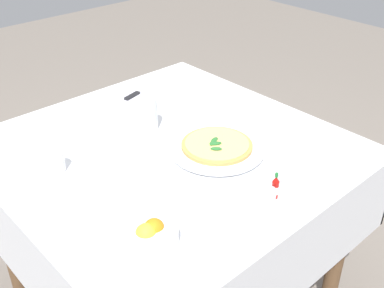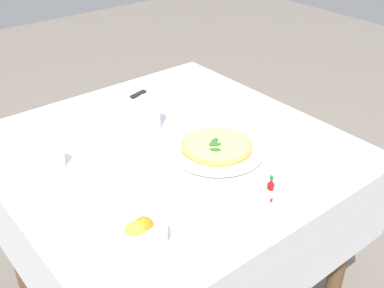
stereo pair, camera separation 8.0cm
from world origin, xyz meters
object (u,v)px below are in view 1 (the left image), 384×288
object	(u,v)px
water_glass_center_back	(147,116)
dinner_knife	(140,91)
coffee_cup_left_edge	(52,164)
pizza_plate	(217,148)
citrus_bowl	(149,236)
hot_sauce_bottle	(275,188)
coffee_cup_near_left	(279,121)
pepper_shaker	(271,196)
salt_shaker	(278,185)
pizza	(217,145)
napkin_folded	(140,95)

from	to	relation	value
water_glass_center_back	dinner_knife	distance (m)	0.27
coffee_cup_left_edge	pizza_plate	bearing A→B (deg)	-28.86
dinner_knife	citrus_bowl	size ratio (longest dim) A/B	1.29
citrus_bowl	hot_sauce_bottle	bearing A→B (deg)	-13.63
pizza_plate	coffee_cup_near_left	distance (m)	0.27
water_glass_center_back	citrus_bowl	world-z (taller)	water_glass_center_back
pizza_plate	citrus_bowl	world-z (taller)	citrus_bowl
coffee_cup_near_left	pepper_shaker	xyz separation A→B (m)	(-0.35, -0.25, -0.01)
pizza_plate	salt_shaker	size ratio (longest dim) A/B	5.51
pizza_plate	pizza	size ratio (longest dim) A/B	1.34
napkin_folded	pepper_shaker	size ratio (longest dim) A/B	4.24
citrus_bowl	hot_sauce_bottle	xyz separation A→B (m)	(0.37, -0.09, 0.01)
pizza_plate	water_glass_center_back	distance (m)	0.28
pizza_plate	coffee_cup_left_edge	bearing A→B (deg)	151.14
coffee_cup_near_left	dinner_knife	bearing A→B (deg)	110.53
pizza_plate	dinner_knife	xyz separation A→B (m)	(0.06, 0.50, 0.01)
pizza	coffee_cup_left_edge	size ratio (longest dim) A/B	1.77
coffee_cup_left_edge	water_glass_center_back	size ratio (longest dim) A/B	1.10
coffee_cup_near_left	water_glass_center_back	xyz separation A→B (m)	(-0.34, 0.31, 0.02)
coffee_cup_left_edge	coffee_cup_near_left	xyz separation A→B (m)	(0.72, -0.29, 0.00)
dinner_knife	napkin_folded	bearing A→B (deg)	-180.00
coffee_cup_left_edge	coffee_cup_near_left	world-z (taller)	same
pizza_plate	coffee_cup_left_edge	distance (m)	0.52
pizza_plate	pizza	xyz separation A→B (m)	(-0.00, -0.00, 0.01)
coffee_cup_near_left	citrus_bowl	distance (m)	0.71
hot_sauce_bottle	citrus_bowl	bearing A→B (deg)	166.37
hot_sauce_bottle	salt_shaker	size ratio (longest dim) A/B	1.48
pizza	hot_sauce_bottle	bearing A→B (deg)	-100.58
pizza	dinner_knife	size ratio (longest dim) A/B	1.19
water_glass_center_back	pizza	bearing A→B (deg)	-74.30
citrus_bowl	salt_shaker	size ratio (longest dim) A/B	2.67
salt_shaker	pizza	bearing A→B (deg)	84.81
pizza	hot_sauce_bottle	distance (m)	0.29
hot_sauce_bottle	napkin_folded	bearing A→B (deg)	81.66
water_glass_center_back	pepper_shaker	xyz separation A→B (m)	(-0.01, -0.56, -0.03)
pizza	hot_sauce_bottle	xyz separation A→B (m)	(-0.05, -0.28, 0.01)
dinner_knife	pepper_shaker	world-z (taller)	pepper_shaker
pizza	salt_shaker	xyz separation A→B (m)	(-0.02, -0.27, 0.00)
napkin_folded	salt_shaker	world-z (taller)	salt_shaker
dinner_knife	hot_sauce_bottle	distance (m)	0.79
coffee_cup_left_edge	salt_shaker	xyz separation A→B (m)	(0.43, -0.52, -0.01)
pizza	salt_shaker	world-z (taller)	salt_shaker
pizza_plate	coffee_cup_near_left	size ratio (longest dim) A/B	2.38
pizza_plate	coffee_cup_near_left	xyz separation A→B (m)	(0.26, -0.04, 0.02)
pizza	citrus_bowl	size ratio (longest dim) A/B	1.54
salt_shaker	pepper_shaker	world-z (taller)	same
pizza	pepper_shaker	bearing A→B (deg)	-105.45
coffee_cup_left_edge	water_glass_center_back	world-z (taller)	water_glass_center_back
dinner_knife	hot_sauce_bottle	bearing A→B (deg)	-112.63
pizza	citrus_bowl	bearing A→B (deg)	-155.89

